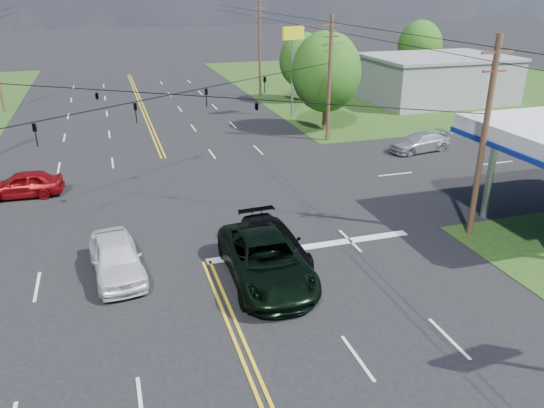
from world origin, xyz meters
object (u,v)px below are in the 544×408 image
object	(u,v)px
retail_ne	(436,80)
pickup_dkgreen	(266,260)
tree_right_b	(303,61)
pickup_white	(116,258)
tree_right_a	(326,72)
pole_ne	(330,78)
pole_right_far	(260,48)
pole_se	(484,137)
tree_far_r	(420,46)
suv_black	(274,243)

from	to	relation	value
retail_ne	pickup_dkgreen	distance (m)	41.17
tree_right_b	pickup_white	size ratio (longest dim) A/B	1.45
tree_right_a	pickup_white	world-z (taller)	tree_right_a
pole_ne	pole_right_far	distance (m)	19.00
pole_ne	pole_right_far	world-z (taller)	pole_right_far
retail_ne	pickup_white	xyz separation A→B (m)	(-33.79, -28.00, -1.37)
pole_se	tree_far_r	xyz separation A→B (m)	(21.00, 39.00, -0.37)
tree_right_a	suv_black	world-z (taller)	tree_right_a
tree_right_b	pickup_white	distance (m)	38.04
tree_right_a	tree_far_r	xyz separation A→B (m)	(20.00, 18.00, -0.33)
pole_right_far	tree_far_r	world-z (taller)	pole_right_far
pole_ne	tree_right_b	bearing A→B (deg)	76.87
tree_right_b	suv_black	size ratio (longest dim) A/B	1.37
pole_right_far	pickup_white	xyz separation A→B (m)	(-16.79, -36.00, -4.33)
pole_ne	tree_right_a	world-z (taller)	pole_ne
tree_right_a	suv_black	bearing A→B (deg)	-118.22
pole_se	tree_right_b	distance (m)	33.19
retail_ne	tree_right_a	size ratio (longest dim) A/B	1.71
pole_ne	tree_far_r	world-z (taller)	pole_ne
tree_right_b	pickup_dkgreen	distance (m)	37.30
retail_ne	pole_ne	bearing A→B (deg)	-147.09
pole_ne	tree_far_r	bearing A→B (deg)	45.00
retail_ne	tree_right_b	world-z (taller)	tree_right_b
tree_right_b	pickup_dkgreen	bearing A→B (deg)	-112.81
pole_se	pole_right_far	distance (m)	37.00
pole_ne	retail_ne	bearing A→B (deg)	32.91
tree_right_b	tree_right_a	bearing A→B (deg)	-101.77
suv_black	pole_se	bearing A→B (deg)	-6.03
tree_right_b	pickup_white	world-z (taller)	tree_right_b
retail_ne	tree_far_r	size ratio (longest dim) A/B	1.83
retail_ne	pole_right_far	xyz separation A→B (m)	(-17.00, 8.00, 2.97)
tree_right_a	suv_black	size ratio (longest dim) A/B	1.58
retail_ne	suv_black	distance (m)	39.29
retail_ne	tree_far_r	xyz separation A→B (m)	(4.00, 10.00, 2.34)
pickup_white	pole_right_far	bearing A→B (deg)	59.40
pole_se	pickup_dkgreen	size ratio (longest dim) A/B	1.42
tree_right_b	suv_black	bearing A→B (deg)	-112.56
pole_ne	pickup_dkgreen	size ratio (longest dim) A/B	1.42
pickup_dkgreen	suv_black	distance (m)	1.97
retail_ne	pole_ne	xyz separation A→B (m)	(-17.00, -11.00, 2.72)
pole_ne	suv_black	world-z (taller)	pole_ne
retail_ne	pickup_dkgreen	world-z (taller)	retail_ne
pole_right_far	suv_black	size ratio (longest dim) A/B	1.93
tree_right_a	suv_black	distance (m)	23.63
tree_right_a	pickup_white	bearing A→B (deg)	-131.65
retail_ne	pole_ne	size ratio (longest dim) A/B	1.47
pole_right_far	pickup_white	world-z (taller)	pole_right_far
tree_far_r	pole_se	bearing A→B (deg)	-118.30
tree_right_b	suv_black	xyz separation A→B (m)	(-13.50, -32.50, -3.47)
retail_ne	pole_right_far	distance (m)	19.02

